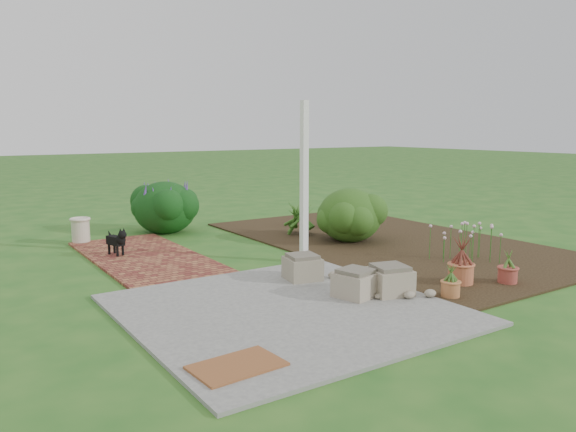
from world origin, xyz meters
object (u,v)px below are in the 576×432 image
black_dog (117,240)px  evergreen_shrub (350,214)px  cream_ceramic_urn (81,230)px  stone_trough_near (356,285)px

black_dog → evergreen_shrub: size_ratio=0.41×
evergreen_shrub → black_dog: bearing=164.3°
black_dog → evergreen_shrub: evergreen_shrub is taller
evergreen_shrub → cream_ceramic_urn: bearing=148.3°
black_dog → cream_ceramic_urn: size_ratio=1.14×
stone_trough_near → black_dog: (-1.76, 3.87, 0.10)m
cream_ceramic_urn → evergreen_shrub: evergreen_shrub is taller
black_dog → evergreen_shrub: bearing=-32.2°
stone_trough_near → cream_ceramic_urn: cream_ceramic_urn is taller
black_dog → cream_ceramic_urn: 1.48m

